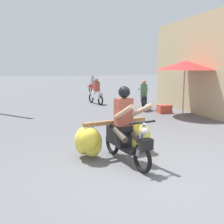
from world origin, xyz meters
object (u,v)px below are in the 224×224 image
Objects in this scene: market_umbrella_near_shop at (185,65)px; motorbike_distant_ahead_left at (144,98)px; motorbike_distant_far_ahead at (93,86)px; motorbike_main_loaded at (114,136)px; produce_crate at (164,109)px; motorbike_distant_ahead_right at (96,94)px.

motorbike_distant_ahead_left is at bearing 116.22° from market_umbrella_near_shop.
motorbike_distant_far_ahead is at bearing 97.97° from market_umbrella_near_shop.
motorbike_main_loaded is 6.65m from motorbike_distant_ahead_left.
motorbike_main_loaded is 6.05m from produce_crate.
motorbike_distant_ahead_left is at bearing 61.29° from motorbike_main_loaded.
motorbike_distant_ahead_right is 6.26m from motorbike_distant_far_ahead.
motorbike_distant_far_ahead is at bearing 93.63° from motorbike_distant_ahead_left.
motorbike_distant_far_ahead is 10.73m from market_umbrella_near_shop.
market_umbrella_near_shop is at bearing -82.03° from motorbike_distant_far_ahead.
produce_crate is (3.72, 4.77, -0.30)m from motorbike_main_loaded.
motorbike_distant_ahead_left is 0.98× the size of motorbike_distant_ahead_right.
motorbike_main_loaded reaches higher than motorbike_distant_ahead_right.
motorbike_distant_far_ahead reaches higher than produce_crate.
motorbike_distant_ahead_right is at bearing 120.83° from market_umbrella_near_shop.
motorbike_main_loaded is 1.17× the size of motorbike_distant_ahead_left.
motorbike_distant_ahead_right is 0.67× the size of market_umbrella_near_shop.
motorbike_distant_ahead_right is (1.51, 8.32, 0.09)m from motorbike_main_loaded.
motorbike_distant_ahead_right is 2.84× the size of produce_crate.
motorbike_distant_ahead_right is 5.30m from market_umbrella_near_shop.
produce_crate is (0.52, -1.06, -0.39)m from motorbike_distant_ahead_left.
motorbike_distant_far_ahead is at bearing 96.29° from produce_crate.
market_umbrella_near_shop is 4.21× the size of produce_crate.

